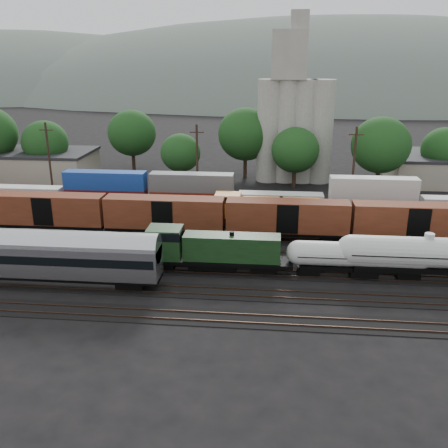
# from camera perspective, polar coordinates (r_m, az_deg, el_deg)

# --- Properties ---
(ground) EXTENTS (600.00, 600.00, 0.00)m
(ground) POSITION_cam_1_polar(r_m,az_deg,el_deg) (58.41, 5.55, -3.60)
(ground) COLOR black
(tracks) EXTENTS (180.00, 33.20, 0.20)m
(tracks) POSITION_cam_1_polar(r_m,az_deg,el_deg) (58.40, 5.55, -3.56)
(tracks) COLOR black
(tracks) RESTS_ON ground
(green_locomotive) EXTENTS (17.04, 3.01, 4.51)m
(green_locomotive) POSITION_cam_1_polar(r_m,az_deg,el_deg) (53.26, -2.31, -2.83)
(green_locomotive) COLOR black
(green_locomotive) RESTS_ON ground
(tank_car_a) EXTENTS (15.04, 2.69, 3.94)m
(tank_car_a) POSITION_cam_1_polar(r_m,az_deg,el_deg) (53.71, 15.16, -3.56)
(tank_car_a) COLOR silver
(tank_car_a) RESTS_ON ground
(tank_car_b) EXTENTS (18.35, 3.28, 4.81)m
(tank_car_b) POSITION_cam_1_polar(r_m,az_deg,el_deg) (55.12, 22.18, -3.23)
(tank_car_b) COLOR silver
(tank_car_b) RESTS_ON ground
(passenger_coach) EXTENTS (24.78, 3.06, 5.63)m
(passenger_coach) POSITION_cam_1_polar(r_m,az_deg,el_deg) (53.09, -20.58, -3.17)
(passenger_coach) COLOR silver
(passenger_coach) RESTS_ON ground
(orange_locomotive) EXTENTS (16.91, 2.82, 4.23)m
(orange_locomotive) POSITION_cam_1_polar(r_m,az_deg,el_deg) (67.01, 4.05, 1.65)
(orange_locomotive) COLOR black
(orange_locomotive) RESTS_ON ground
(boxcar_string) EXTENTS (169.00, 2.90, 4.20)m
(boxcar_string) POSITION_cam_1_polar(r_m,az_deg,el_deg) (62.05, 7.23, 0.78)
(boxcar_string) COLOR black
(boxcar_string) RESTS_ON ground
(container_wall) EXTENTS (161.78, 2.60, 5.80)m
(container_wall) POSITION_cam_1_polar(r_m,az_deg,el_deg) (73.06, -5.69, 3.25)
(container_wall) COLOR black
(container_wall) RESTS_ON ground
(grain_silo) EXTENTS (13.40, 5.00, 29.00)m
(grain_silo) POSITION_cam_1_polar(r_m,az_deg,el_deg) (90.70, 8.01, 11.82)
(grain_silo) COLOR #A3A095
(grain_silo) RESTS_ON ground
(industrial_sheds) EXTENTS (119.38, 17.26, 5.10)m
(industrial_sheds) POSITION_cam_1_polar(r_m,az_deg,el_deg) (91.65, 9.88, 6.27)
(industrial_sheds) COLOR #9E937F
(industrial_sheds) RESTS_ON ground
(tree_band) EXTENTS (166.25, 20.60, 13.88)m
(tree_band) POSITION_cam_1_polar(r_m,az_deg,el_deg) (90.41, 6.03, 9.39)
(tree_band) COLOR black
(tree_band) RESTS_ON ground
(utility_poles) EXTENTS (122.20, 0.36, 12.00)m
(utility_poles) POSITION_cam_1_polar(r_m,az_deg,el_deg) (77.65, 5.77, 6.92)
(utility_poles) COLOR black
(utility_poles) RESTS_ON ground
(distant_hills) EXTENTS (860.00, 286.00, 130.00)m
(distant_hills) POSITION_cam_1_polar(r_m,az_deg,el_deg) (317.80, 10.06, 11.01)
(distant_hills) COLOR #59665B
(distant_hills) RESTS_ON ground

